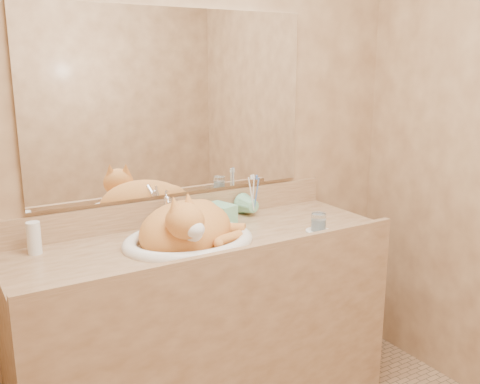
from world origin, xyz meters
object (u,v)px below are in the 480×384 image
vanity_counter (205,330)px  sink_basin (188,223)px  cat (188,225)px  soap_dispenser (231,205)px  toothbrush_cup (254,208)px  water_glass (319,222)px

vanity_counter → sink_basin: 0.52m
vanity_counter → cat: (-0.08, -0.01, 0.50)m
sink_basin → cat: (0.00, 0.01, -0.01)m
vanity_counter → soap_dispenser: size_ratio=7.96×
vanity_counter → sink_basin: sink_basin is taller
soap_dispenser → toothbrush_cup: soap_dispenser is taller
sink_basin → cat: cat is taller
vanity_counter → soap_dispenser: 0.56m
toothbrush_cup → water_glass: size_ratio=1.35×
cat → water_glass: bearing=-38.7°
vanity_counter → water_glass: bearing=-22.5°
vanity_counter → sink_basin: (-0.08, -0.02, 0.51)m
sink_basin → soap_dispenser: (0.26, 0.10, 0.02)m
vanity_counter → soap_dispenser: soap_dispenser is taller
cat → soap_dispenser: (0.26, 0.09, 0.03)m
cat → water_glass: (0.53, -0.18, -0.03)m
cat → toothbrush_cup: 0.45m
sink_basin → toothbrush_cup: (0.42, 0.17, -0.04)m
sink_basin → toothbrush_cup: bearing=32.3°
cat → soap_dispenser: bearing=-0.6°
vanity_counter → water_glass: (0.46, -0.19, 0.47)m
soap_dispenser → water_glass: size_ratio=2.67×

